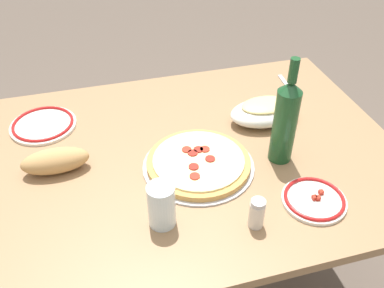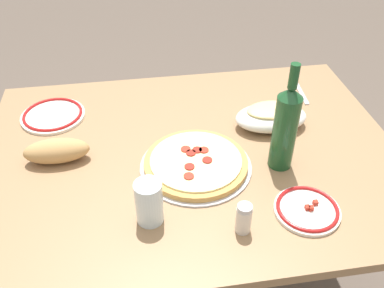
# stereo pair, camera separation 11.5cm
# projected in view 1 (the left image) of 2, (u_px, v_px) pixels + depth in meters

# --- Properties ---
(ground_plane) EXTENTS (8.00, 8.00, 0.00)m
(ground_plane) POSITION_uv_depth(u_px,v_px,m) (192.00, 287.00, 1.78)
(ground_plane) COLOR brown
(ground_plane) RESTS_ON ground
(dining_table) EXTENTS (1.29, 0.96, 0.74)m
(dining_table) POSITION_uv_depth(u_px,v_px,m) (192.00, 179.00, 1.39)
(dining_table) COLOR #93704C
(dining_table) RESTS_ON ground
(pepperoni_pizza) EXTENTS (0.33, 0.33, 0.03)m
(pepperoni_pizza) POSITION_uv_depth(u_px,v_px,m) (199.00, 163.00, 1.25)
(pepperoni_pizza) COLOR #B7B7BC
(pepperoni_pizza) RESTS_ON dining_table
(baked_pasta_dish) EXTENTS (0.24, 0.15, 0.08)m
(baked_pasta_dish) POSITION_uv_depth(u_px,v_px,m) (265.00, 111.00, 1.42)
(baked_pasta_dish) COLOR white
(baked_pasta_dish) RESTS_ON dining_table
(wine_bottle) EXTENTS (0.07, 0.07, 0.34)m
(wine_bottle) POSITION_uv_depth(u_px,v_px,m) (285.00, 121.00, 1.21)
(wine_bottle) COLOR #194723
(wine_bottle) RESTS_ON dining_table
(water_glass) EXTENTS (0.07, 0.07, 0.12)m
(water_glass) POSITION_uv_depth(u_px,v_px,m) (162.00, 205.00, 1.05)
(water_glass) COLOR silver
(water_glass) RESTS_ON dining_table
(side_plate_near) EXTENTS (0.18, 0.18, 0.02)m
(side_plate_near) POSITION_uv_depth(u_px,v_px,m) (314.00, 199.00, 1.14)
(side_plate_near) COLOR white
(side_plate_near) RESTS_ON dining_table
(side_plate_far) EXTENTS (0.22, 0.22, 0.02)m
(side_plate_far) POSITION_uv_depth(u_px,v_px,m) (43.00, 124.00, 1.41)
(side_plate_far) COLOR white
(side_plate_far) RESTS_ON dining_table
(bread_loaf) EXTENTS (0.19, 0.08, 0.07)m
(bread_loaf) POSITION_uv_depth(u_px,v_px,m) (55.00, 161.00, 1.22)
(bread_loaf) COLOR tan
(bread_loaf) RESTS_ON dining_table
(spice_shaker) EXTENTS (0.04, 0.04, 0.09)m
(spice_shaker) POSITION_uv_depth(u_px,v_px,m) (257.00, 213.00, 1.06)
(spice_shaker) COLOR silver
(spice_shaker) RESTS_ON dining_table
(fork_right) EXTENTS (0.03, 0.17, 0.00)m
(fork_right) POSITION_uv_depth(u_px,v_px,m) (287.00, 86.00, 1.62)
(fork_right) COLOR #B7B7BC
(fork_right) RESTS_ON dining_table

